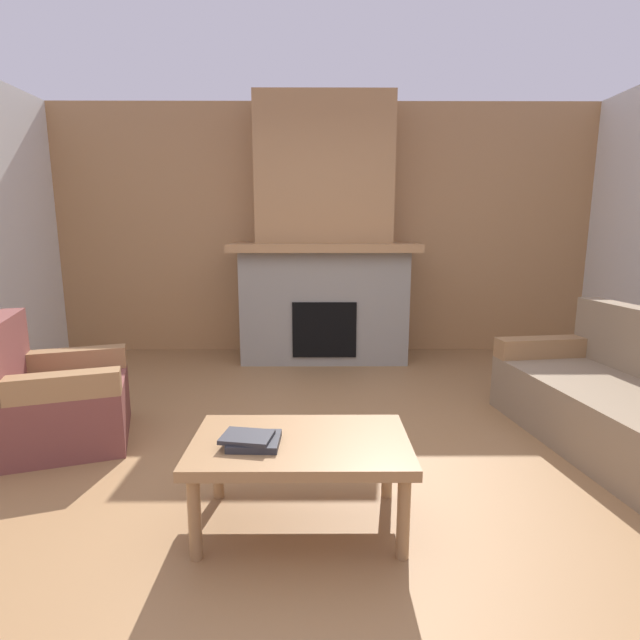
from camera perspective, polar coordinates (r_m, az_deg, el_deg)
name	(u,v)px	position (r m, az deg, el deg)	size (l,w,h in m)	color
ground	(330,478)	(2.88, 1.16, -18.05)	(9.00, 9.00, 0.00)	olive
wall_back_wood_panel	(324,231)	(5.52, 0.42, 10.41)	(6.00, 0.12, 2.70)	#A87A4C
fireplace	(324,249)	(5.15, 0.47, 8.30)	(1.90, 0.82, 2.70)	gray
couch	(634,408)	(3.64, 32.92, -8.64)	(1.08, 1.90, 0.85)	#847056
armchair	(55,400)	(3.61, -28.68, -8.23)	(0.96, 0.96, 0.85)	brown
coffee_table	(301,451)	(2.33, -2.28, -15.05)	(1.00, 0.60, 0.43)	#997047
book_stack_near_edge	(252,440)	(2.26, -7.97, -13.74)	(0.27, 0.22, 0.05)	#2D2D33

